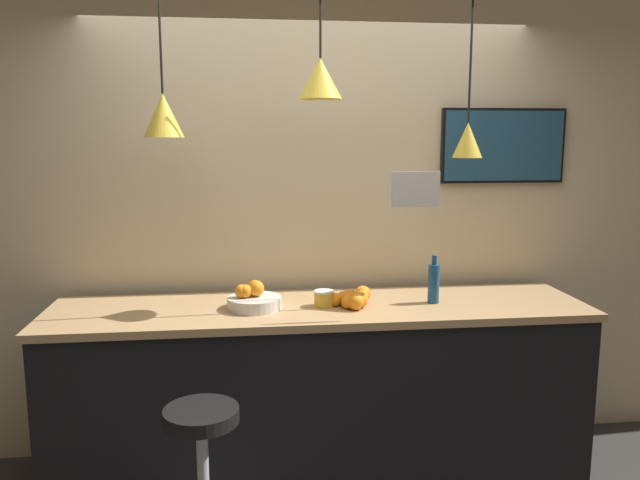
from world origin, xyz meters
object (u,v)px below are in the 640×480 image
object	(u,v)px
bar_stool	(203,469)
juice_bottle	(434,283)
mounted_tv	(503,146)
fruit_bowl	(253,299)
spread_jar	(324,298)

from	to	relation	value
bar_stool	juice_bottle	world-z (taller)	juice_bottle
mounted_tv	juice_bottle	bearing A→B (deg)	-141.44
fruit_bowl	mounted_tv	distance (m)	1.73
juice_bottle	fruit_bowl	bearing A→B (deg)	179.75
juice_bottle	mounted_tv	world-z (taller)	mounted_tv
fruit_bowl	bar_stool	bearing A→B (deg)	-108.98
bar_stool	juice_bottle	bearing A→B (deg)	29.34
bar_stool	fruit_bowl	size ratio (longest dim) A/B	2.67
fruit_bowl	juice_bottle	size ratio (longest dim) A/B	1.07
juice_bottle	mounted_tv	bearing A→B (deg)	38.56
juice_bottle	spread_jar	xyz separation A→B (m)	(-0.59, -0.00, -0.07)
fruit_bowl	juice_bottle	bearing A→B (deg)	-0.25
fruit_bowl	spread_jar	xyz separation A→B (m)	(0.37, -0.00, -0.01)
spread_jar	mounted_tv	world-z (taller)	mounted_tv
bar_stool	juice_bottle	size ratio (longest dim) A/B	2.87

